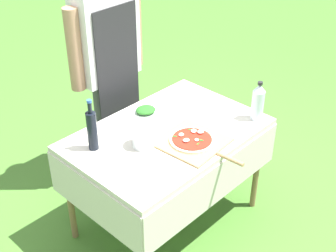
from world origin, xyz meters
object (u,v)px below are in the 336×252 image
at_px(oil_bottle, 92,130).
at_px(water_bottle, 258,102).
at_px(mixing_tub, 143,137).
at_px(prep_table, 167,143).
at_px(person_cook, 108,57).
at_px(pizza_on_peel, 193,141).
at_px(herb_container, 146,110).

bearing_deg(oil_bottle, water_bottle, -28.08).
height_order(water_bottle, mixing_tub, water_bottle).
bearing_deg(prep_table, oil_bottle, 155.52).
bearing_deg(person_cook, pizza_on_peel, 82.92).
xyz_separation_m(person_cook, mixing_tub, (-0.32, -0.67, -0.18)).
height_order(pizza_on_peel, herb_container, pizza_on_peel).
distance_m(pizza_on_peel, mixing_tub, 0.30).
relative_size(person_cook, herb_container, 8.46).
height_order(water_bottle, herb_container, water_bottle).
height_order(person_cook, water_bottle, person_cook).
height_order(prep_table, oil_bottle, oil_bottle).
xyz_separation_m(oil_bottle, water_bottle, (0.91, -0.49, -0.00)).
bearing_deg(oil_bottle, herb_container, 7.61).
relative_size(prep_table, water_bottle, 4.58).
xyz_separation_m(person_cook, water_bottle, (0.38, -0.97, -0.12)).
bearing_deg(water_bottle, person_cook, 111.12).
height_order(oil_bottle, water_bottle, oil_bottle).
bearing_deg(mixing_tub, prep_table, -1.43).
relative_size(prep_table, mixing_tub, 9.09).
distance_m(pizza_on_peel, water_bottle, 0.50).
distance_m(water_bottle, mixing_tub, 0.76).
distance_m(person_cook, herb_container, 0.48).
xyz_separation_m(person_cook, oil_bottle, (-0.54, -0.49, -0.11)).
bearing_deg(prep_table, mixing_tub, 178.57).
relative_size(oil_bottle, herb_container, 1.64).
xyz_separation_m(person_cook, herb_container, (-0.06, -0.42, -0.22)).
bearing_deg(pizza_on_peel, water_bottle, -17.09).
bearing_deg(oil_bottle, pizza_on_peel, -41.18).
xyz_separation_m(herb_container, mixing_tub, (-0.26, -0.25, 0.04)).
bearing_deg(prep_table, person_cook, 79.58).
relative_size(pizza_on_peel, water_bottle, 2.08).
height_order(person_cook, oil_bottle, person_cook).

